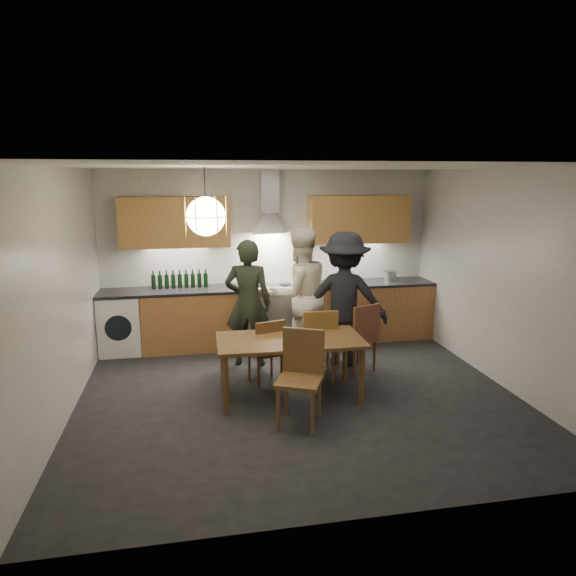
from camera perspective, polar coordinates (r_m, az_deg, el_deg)
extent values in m
plane|color=black|center=(6.12, 1.14, -11.83)|extent=(5.00, 5.00, 0.00)
cube|color=silver|center=(7.89, -2.17, 3.55)|extent=(5.00, 0.02, 2.60)
cube|color=silver|center=(3.62, 8.60, -7.26)|extent=(5.00, 0.02, 2.60)
cube|color=silver|center=(5.75, -23.96, -0.83)|extent=(0.02, 4.50, 2.60)
cube|color=silver|center=(6.68, 22.68, 0.98)|extent=(0.02, 4.50, 2.60)
cube|color=white|center=(5.58, 1.26, 13.31)|extent=(5.00, 4.50, 0.02)
cube|color=#BD8048|center=(7.70, -10.47, -3.51)|extent=(1.45, 0.60, 0.86)
cube|color=#BD8048|center=(8.13, 8.54, -2.58)|extent=(2.05, 0.60, 0.86)
cube|color=white|center=(7.77, -18.06, -3.81)|extent=(0.58, 0.58, 0.85)
cube|color=black|center=(7.60, -12.87, -0.33)|extent=(2.05, 0.62, 0.04)
cube|color=black|center=(8.03, 8.65, 0.53)|extent=(2.05, 0.62, 0.04)
cube|color=silver|center=(7.79, -1.78, -3.34)|extent=(0.90, 0.60, 0.80)
cube|color=black|center=(7.53, -1.44, -4.06)|extent=(0.78, 0.02, 0.42)
cube|color=slate|center=(7.69, -1.80, -0.18)|extent=(0.90, 0.60, 0.08)
cube|color=silver|center=(7.42, -1.50, -0.15)|extent=(0.90, 0.08, 0.04)
cube|color=tan|center=(7.57, -12.43, 7.17)|extent=(1.55, 0.35, 0.72)
cube|color=tan|center=(7.98, 7.89, 7.59)|extent=(1.55, 0.35, 0.72)
cube|color=silver|center=(7.67, -2.08, 10.73)|extent=(0.26, 0.22, 0.62)
cylinder|color=black|center=(5.37, -9.21, 10.52)|extent=(0.01, 0.01, 0.50)
sphere|color=#FFE0A5|center=(5.38, -9.12, 7.86)|extent=(0.40, 0.40, 0.40)
torus|color=gold|center=(5.38, -9.12, 7.86)|extent=(0.43, 0.43, 0.01)
cube|color=brown|center=(5.86, 0.22, -5.81)|extent=(1.67, 0.86, 0.04)
cylinder|color=brown|center=(5.59, -6.93, -10.64)|extent=(0.06, 0.06, 0.66)
cylinder|color=brown|center=(6.23, -7.24, -8.21)|extent=(0.06, 0.06, 0.66)
cylinder|color=brown|center=(5.84, 8.19, -9.64)|extent=(0.06, 0.06, 0.66)
cylinder|color=brown|center=(6.45, 6.35, -7.44)|extent=(0.06, 0.06, 0.66)
cube|color=brown|center=(6.33, -2.56, -7.08)|extent=(0.46, 0.46, 0.04)
cube|color=brown|center=(6.11, -1.96, -5.59)|extent=(0.37, 0.13, 0.41)
cylinder|color=brown|center=(6.59, -1.85, -8.22)|extent=(0.03, 0.03, 0.38)
cylinder|color=brown|center=(6.33, -0.72, -9.09)|extent=(0.03, 0.03, 0.38)
cylinder|color=brown|center=(6.48, -4.33, -8.60)|extent=(0.03, 0.03, 0.38)
cylinder|color=brown|center=(6.22, -3.29, -9.52)|extent=(0.03, 0.03, 0.38)
cube|color=brown|center=(6.46, 3.30, -6.26)|extent=(0.44, 0.44, 0.04)
cube|color=brown|center=(6.21, 3.66, -4.64)|extent=(0.42, 0.06, 0.46)
cylinder|color=brown|center=(6.72, 4.43, -7.62)|extent=(0.04, 0.04, 0.43)
cylinder|color=brown|center=(6.42, 5.07, -8.64)|extent=(0.04, 0.04, 0.43)
cylinder|color=brown|center=(6.66, 1.56, -7.78)|extent=(0.04, 0.04, 0.43)
cylinder|color=brown|center=(6.35, 2.05, -8.82)|extent=(0.04, 0.04, 0.43)
cube|color=brown|center=(6.77, 7.64, -5.49)|extent=(0.54, 0.54, 0.04)
cube|color=brown|center=(6.57, 8.74, -3.85)|extent=(0.40, 0.19, 0.45)
cylinder|color=brown|center=(7.07, 7.78, -6.70)|extent=(0.04, 0.04, 0.42)
cylinder|color=brown|center=(6.83, 9.58, -7.45)|extent=(0.04, 0.04, 0.42)
cylinder|color=brown|center=(6.87, 5.60, -7.21)|extent=(0.04, 0.04, 0.42)
cylinder|color=brown|center=(6.63, 7.38, -8.02)|extent=(0.04, 0.04, 0.42)
cube|color=brown|center=(5.29, 1.25, -10.31)|extent=(0.58, 0.58, 0.04)
cube|color=brown|center=(5.38, 1.72, -6.97)|extent=(0.41, 0.22, 0.48)
cylinder|color=brown|center=(5.27, -1.13, -13.30)|extent=(0.04, 0.04, 0.45)
cylinder|color=brown|center=(5.58, -0.17, -11.78)|extent=(0.04, 0.04, 0.45)
cylinder|color=brown|center=(5.20, 2.75, -13.70)|extent=(0.04, 0.04, 0.45)
cylinder|color=brown|center=(5.52, 3.48, -12.12)|extent=(0.04, 0.04, 0.45)
imported|color=black|center=(6.83, -4.45, -1.68)|extent=(0.70, 0.55, 1.71)
imported|color=white|center=(6.96, 1.26, -0.81)|extent=(1.04, 0.90, 1.84)
imported|color=black|center=(6.88, 6.25, -1.24)|extent=(1.32, 1.01, 1.80)
imported|color=#BBBBBF|center=(7.91, 6.93, 0.81)|extent=(0.38, 0.38, 0.07)
cylinder|color=#AFAEB2|center=(8.20, 11.27, 1.32)|extent=(0.24, 0.24, 0.14)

